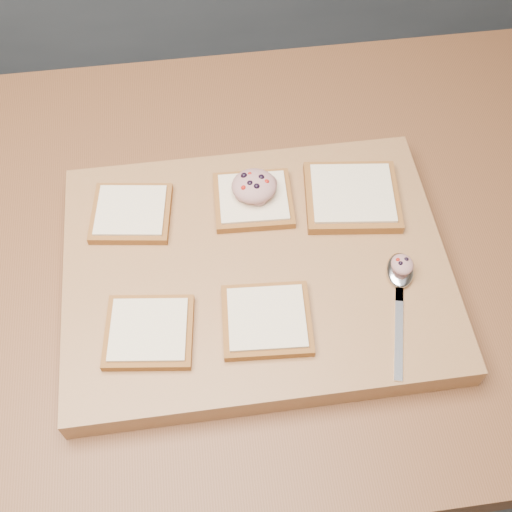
# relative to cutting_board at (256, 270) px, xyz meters

# --- Properties ---
(ground) EXTENTS (4.00, 4.00, 0.00)m
(ground) POSITION_rel_cutting_board_xyz_m (0.08, 0.07, -0.92)
(ground) COLOR #515459
(ground) RESTS_ON ground
(island_counter) EXTENTS (2.00, 0.80, 0.90)m
(island_counter) POSITION_rel_cutting_board_xyz_m (0.08, 0.07, -0.47)
(island_counter) COLOR slate
(island_counter) RESTS_ON ground
(cutting_board) EXTENTS (0.51, 0.39, 0.04)m
(cutting_board) POSITION_rel_cutting_board_xyz_m (0.00, 0.00, 0.00)
(cutting_board) COLOR #A77747
(cutting_board) RESTS_ON island_counter
(bread_far_left) EXTENTS (0.12, 0.11, 0.02)m
(bread_far_left) POSITION_rel_cutting_board_xyz_m (-0.16, 0.10, 0.03)
(bread_far_left) COLOR #965D26
(bread_far_left) RESTS_ON cutting_board
(bread_far_center) EXTENTS (0.11, 0.11, 0.02)m
(bread_far_center) POSITION_rel_cutting_board_xyz_m (0.01, 0.10, 0.03)
(bread_far_center) COLOR #965D26
(bread_far_center) RESTS_ON cutting_board
(bread_far_right) EXTENTS (0.14, 0.13, 0.02)m
(bread_far_right) POSITION_rel_cutting_board_xyz_m (0.15, 0.09, 0.03)
(bread_far_right) COLOR #965D26
(bread_far_right) RESTS_ON cutting_board
(bread_near_left) EXTENTS (0.12, 0.11, 0.02)m
(bread_near_left) POSITION_rel_cutting_board_xyz_m (-0.15, -0.09, 0.03)
(bread_near_left) COLOR #965D26
(bread_near_left) RESTS_ON cutting_board
(bread_near_center) EXTENTS (0.12, 0.11, 0.02)m
(bread_near_center) POSITION_rel_cutting_board_xyz_m (0.00, -0.09, 0.03)
(bread_near_center) COLOR #965D26
(bread_near_center) RESTS_ON cutting_board
(tuna_salad_dollop) EXTENTS (0.06, 0.06, 0.03)m
(tuna_salad_dollop) POSITION_rel_cutting_board_xyz_m (0.01, 0.11, 0.05)
(tuna_salad_dollop) COLOR #B37773
(tuna_salad_dollop) RESTS_ON bread_far_center
(spoon) EXTENTS (0.07, 0.18, 0.01)m
(spoon) POSITION_rel_cutting_board_xyz_m (0.18, -0.05, 0.03)
(spoon) COLOR silver
(spoon) RESTS_ON cutting_board
(spoon_salad) EXTENTS (0.03, 0.03, 0.02)m
(spoon_salad) POSITION_rel_cutting_board_xyz_m (0.19, -0.04, 0.04)
(spoon_salad) COLOR #B37773
(spoon_salad) RESTS_ON spoon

